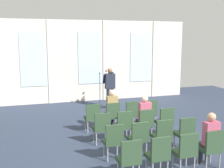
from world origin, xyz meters
TOP-DOWN VIEW (x-y plane):
  - ground_plane at (0.00, 0.00)m, footprint 17.10×17.10m
  - rear_partition at (0.03, 6.57)m, footprint 9.92×0.14m
  - speaker at (0.46, 4.79)m, footprint 0.51×0.69m
  - mic_stand at (0.06, 5.00)m, footprint 0.28×0.28m
  - chair_r0_c0 at (-1.02, 1.89)m, footprint 0.46×0.44m
  - chair_r0_c1 at (-0.34, 1.89)m, footprint 0.46×0.44m
  - audience_r0_c1 at (-0.34, 1.97)m, footprint 0.36×0.39m
  - chair_r0_c2 at (0.34, 1.89)m, footprint 0.46×0.44m
  - chair_r0_c3 at (1.02, 1.89)m, footprint 0.46×0.44m
  - chair_r1_c0 at (-1.02, 0.76)m, footprint 0.46×0.44m
  - chair_r1_c1 at (-0.34, 0.76)m, footprint 0.46×0.44m
  - chair_r1_c2 at (0.34, 0.76)m, footprint 0.46×0.44m
  - audience_r1_c2 at (0.34, 0.84)m, footprint 0.36×0.39m
  - chair_r1_c3 at (1.02, 0.76)m, footprint 0.46×0.44m
  - chair_r2_c0 at (-1.02, -0.37)m, footprint 0.46×0.44m
  - chair_r2_c1 at (-0.34, -0.37)m, footprint 0.46×0.44m
  - chair_r2_c2 at (0.34, -0.37)m, footprint 0.46×0.44m
  - chair_r2_c3 at (1.02, -0.37)m, footprint 0.46×0.44m
  - chair_r3_c0 at (-1.02, -1.50)m, footprint 0.46×0.44m
  - chair_r3_c1 at (-0.34, -1.50)m, footprint 0.46×0.44m
  - chair_r3_c2 at (0.34, -1.50)m, footprint 0.46×0.44m
  - chair_r3_c3 at (1.02, -1.50)m, footprint 0.46×0.44m
  - audience_r3_c3 at (1.02, -1.41)m, footprint 0.36×0.39m

SIDE VIEW (x-z plane):
  - ground_plane at x=0.00m, z-range 0.00..0.00m
  - mic_stand at x=0.06m, z-range -0.44..1.11m
  - chair_r0_c0 at x=-1.02m, z-range 0.06..1.00m
  - chair_r0_c1 at x=-0.34m, z-range 0.06..1.00m
  - chair_r0_c2 at x=0.34m, z-range 0.06..1.00m
  - chair_r0_c3 at x=1.02m, z-range 0.06..1.00m
  - chair_r1_c0 at x=-1.02m, z-range 0.06..1.00m
  - chair_r1_c1 at x=-0.34m, z-range 0.06..1.00m
  - chair_r1_c2 at x=0.34m, z-range 0.06..1.00m
  - chair_r1_c3 at x=1.02m, z-range 0.06..1.00m
  - chair_r2_c0 at x=-1.02m, z-range 0.06..1.00m
  - chair_r2_c1 at x=-0.34m, z-range 0.06..1.00m
  - chair_r2_c2 at x=0.34m, z-range 0.06..1.00m
  - chair_r2_c3 at x=1.02m, z-range 0.06..1.00m
  - chair_r3_c0 at x=-1.02m, z-range 0.06..1.00m
  - chair_r3_c1 at x=-0.34m, z-range 0.06..1.00m
  - chair_r3_c2 at x=0.34m, z-range 0.06..1.00m
  - chair_r3_c3 at x=1.02m, z-range 0.06..1.00m
  - audience_r3_c3 at x=1.02m, z-range 0.07..1.40m
  - audience_r1_c2 at x=0.34m, z-range 0.07..1.41m
  - audience_r0_c1 at x=-0.34m, z-range 0.07..1.43m
  - speaker at x=0.46m, z-range 0.15..1.91m
  - rear_partition at x=0.03m, z-range 0.01..3.89m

